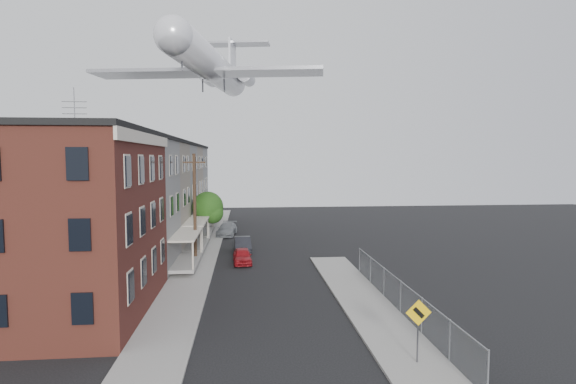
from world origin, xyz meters
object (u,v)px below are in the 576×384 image
at_px(car_far, 227,229).
at_px(airplane, 212,67).
at_px(car_near, 242,256).
at_px(warning_sign, 418,321).
at_px(car_mid, 243,245).
at_px(street_tree, 209,209).
at_px(utility_pole, 195,207).

relative_size(car_far, airplane, 0.19).
distance_m(car_near, car_far, 13.75).
distance_m(warning_sign, car_far, 33.88).
relative_size(car_near, car_far, 0.78).
xyz_separation_m(car_far, airplane, (-1.02, -5.30, 16.81)).
bearing_deg(car_near, car_mid, 87.03).
distance_m(car_near, car_mid, 4.50).
bearing_deg(warning_sign, car_mid, 107.51).
distance_m(street_tree, car_near, 10.95).
relative_size(utility_pole, car_mid, 2.16).
xyz_separation_m(warning_sign, car_far, (-9.20, 32.58, -1.20)).
bearing_deg(car_mid, street_tree, 119.20).
bearing_deg(utility_pole, airplane, 83.26).
xyz_separation_m(street_tree, airplane, (0.65, -1.67, 14.05)).
distance_m(car_mid, car_far, 9.30).
bearing_deg(car_far, utility_pole, -91.75).
height_order(utility_pole, car_near, utility_pole).
height_order(car_mid, car_far, car_far).
distance_m(car_far, airplane, 17.65).
bearing_deg(utility_pole, car_mid, 49.36).
distance_m(warning_sign, street_tree, 30.96).
relative_size(street_tree, car_far, 1.10).
xyz_separation_m(car_mid, car_far, (-1.80, 9.13, 0.00)).
bearing_deg(street_tree, warning_sign, -69.42).
height_order(street_tree, car_mid, street_tree).
xyz_separation_m(warning_sign, car_near, (-7.41, 18.95, -1.26)).
xyz_separation_m(warning_sign, street_tree, (-10.87, 28.95, 1.57)).
height_order(street_tree, car_near, street_tree).
relative_size(warning_sign, street_tree, 0.54).
xyz_separation_m(car_near, airplane, (-2.81, 8.33, 16.87)).
height_order(street_tree, car_far, street_tree).
bearing_deg(car_far, airplane, -94.30).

